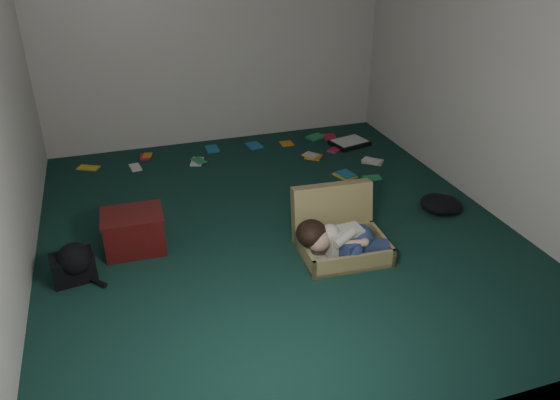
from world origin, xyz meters
TOP-DOWN VIEW (x-y plane):
  - floor at (0.00, 0.00)m, footprint 4.50×4.50m
  - wall_back at (0.00, 2.25)m, footprint 4.50×0.00m
  - wall_front at (0.00, -2.25)m, footprint 4.50×0.00m
  - wall_right at (2.00, 0.00)m, footprint 0.00×4.50m
  - suitcase at (0.40, -0.48)m, footprint 0.72×0.71m
  - person at (0.34, -0.65)m, footprint 0.74×0.39m
  - maroon_bin at (-1.21, 0.02)m, footprint 0.50×0.40m
  - backpack at (-1.68, -0.27)m, footprint 0.43×0.36m
  - clothing_pile at (1.68, -0.12)m, footprint 0.55×0.48m
  - paper_tray at (1.45, 1.58)m, footprint 0.48×0.40m
  - book_scatter at (0.38, 1.56)m, footprint 3.21×1.52m

SIDE VIEW (x-z plane):
  - floor at x=0.00m, z-range 0.00..0.00m
  - book_scatter at x=0.38m, z-range 0.00..0.02m
  - paper_tray at x=1.45m, z-range 0.00..0.06m
  - clothing_pile at x=1.68m, z-range 0.00..0.15m
  - backpack at x=-1.68m, z-range 0.00..0.23m
  - suitcase at x=0.40m, z-range -0.10..0.40m
  - maroon_bin at x=-1.21m, z-range 0.00..0.34m
  - person at x=0.34m, z-range 0.04..0.35m
  - wall_back at x=0.00m, z-range -0.95..3.55m
  - wall_front at x=0.00m, z-range -0.95..3.55m
  - wall_right at x=2.00m, z-range -0.95..3.55m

